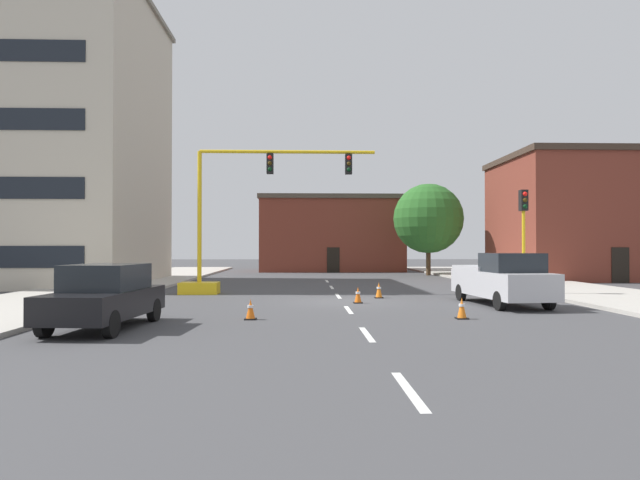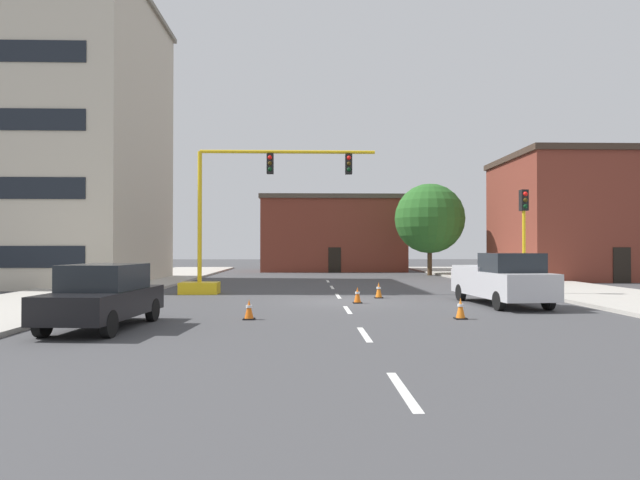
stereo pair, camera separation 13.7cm
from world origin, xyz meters
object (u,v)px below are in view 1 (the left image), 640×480
traffic_signal_gantry (225,246)px  pickup_truck_silver (502,279)px  sedan_black_near_left (105,296)px  traffic_cone_roadside_a (251,310)px  traffic_light_pole_right (524,218)px  traffic_cone_roadside_b (358,295)px  tree_right_far (428,219)px  traffic_cone_roadside_c (462,308)px  traffic_cone_roadside_d (379,290)px

traffic_signal_gantry → pickup_truck_silver: traffic_signal_gantry is taller
sedan_black_near_left → traffic_cone_roadside_a: sedan_black_near_left is taller
traffic_light_pole_right → traffic_cone_roadside_b: (-7.82, -2.93, -3.22)m
tree_right_far → traffic_cone_roadside_c: bearing=-100.8°
tree_right_far → sedan_black_near_left: bearing=-118.5°
traffic_cone_roadside_b → traffic_cone_roadside_d: 2.45m
traffic_light_pole_right → traffic_cone_roadside_d: (-6.69, -0.76, -3.19)m
traffic_signal_gantry → traffic_cone_roadside_c: bearing=-48.0°
pickup_truck_silver → traffic_cone_roadside_a: 10.03m
traffic_cone_roadside_a → traffic_signal_gantry: bearing=102.5°
sedan_black_near_left → traffic_cone_roadside_a: bearing=24.7°
sedan_black_near_left → traffic_signal_gantry: bearing=81.4°
pickup_truck_silver → traffic_cone_roadside_c: pickup_truck_silver is taller
traffic_light_pole_right → tree_right_far: bearing=90.2°
traffic_cone_roadside_b → pickup_truck_silver: bearing=-9.5°
traffic_cone_roadside_a → traffic_cone_roadside_d: traffic_cone_roadside_d is taller
tree_right_far → traffic_cone_roadside_c: size_ratio=10.89×
traffic_signal_gantry → traffic_cone_roadside_b: bearing=-38.0°
traffic_signal_gantry → traffic_light_pole_right: size_ratio=1.92×
sedan_black_near_left → traffic_cone_roadside_c: (10.25, 1.67, -0.56)m
traffic_cone_roadside_d → sedan_black_near_left: bearing=-134.7°
traffic_light_pole_right → pickup_truck_silver: 5.20m
tree_right_far → sedan_black_near_left: 32.20m
tree_right_far → traffic_cone_roadside_b: (-7.74, -21.52, -4.15)m
traffic_cone_roadside_d → tree_right_far: bearing=71.1°
traffic_cone_roadside_a → sedan_black_near_left: bearing=-155.3°
pickup_truck_silver → sedan_black_near_left: 14.15m
traffic_signal_gantry → traffic_cone_roadside_c: (8.56, -9.50, -1.93)m
traffic_signal_gantry → traffic_light_pole_right: traffic_signal_gantry is taller
traffic_cone_roadside_c → sedan_black_near_left: bearing=-170.7°
sedan_black_near_left → traffic_cone_roadside_d: size_ratio=6.68×
traffic_signal_gantry → traffic_cone_roadside_b: traffic_signal_gantry is taller
traffic_signal_gantry → traffic_cone_roadside_b: (5.86, -4.58, -1.94)m
tree_right_far → pickup_truck_silver: 22.81m
traffic_light_pole_right → traffic_cone_roadside_d: 7.45m
traffic_cone_roadside_c → pickup_truck_silver: bearing=55.9°
sedan_black_near_left → traffic_cone_roadside_d: bearing=45.3°
pickup_truck_silver → traffic_cone_roadside_a: bearing=-156.7°
tree_right_far → sedan_black_near_left: (-15.29, -28.11, -3.58)m
traffic_light_pole_right → pickup_truck_silver: traffic_light_pole_right is taller
sedan_black_near_left → traffic_cone_roadside_a: (3.77, 1.73, -0.58)m
traffic_signal_gantry → pickup_truck_silver: 12.61m
traffic_light_pole_right → traffic_cone_roadside_a: traffic_light_pole_right is taller
tree_right_far → traffic_cone_roadside_a: (-11.52, -26.37, -4.16)m
traffic_light_pole_right → traffic_cone_roadside_b: 8.95m
traffic_light_pole_right → pickup_truck_silver: (-2.40, -3.84, -2.55)m
traffic_cone_roadside_b → traffic_cone_roadside_c: 5.61m
traffic_signal_gantry → traffic_cone_roadside_a: size_ratio=14.86×
traffic_cone_roadside_d → traffic_signal_gantry: bearing=161.0°
traffic_light_pole_right → traffic_cone_roadside_b: traffic_light_pole_right is taller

